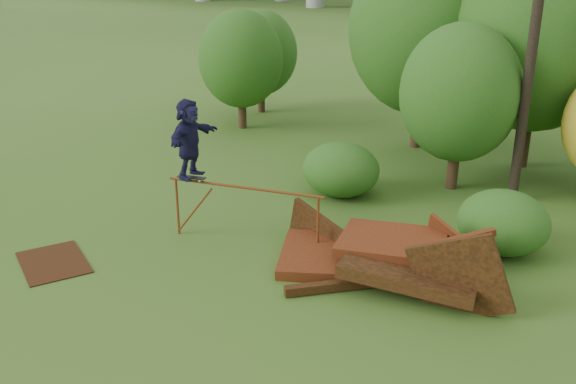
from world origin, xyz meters
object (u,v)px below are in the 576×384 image
Objects in this scene: scrap_pile at (382,259)px; utility_pole at (537,12)px; flat_plate at (53,262)px; skater at (189,139)px.

utility_pole reaches higher than scrap_pile.
utility_pole is (7.62, 9.85, 5.22)m from flat_plate.
utility_pole is at bearing -49.07° from skater.
skater reaches higher than flat_plate.
skater is at bearing -130.56° from utility_pole.
utility_pole is at bearing 79.64° from scrap_pile.
scrap_pile reaches higher than flat_plate.
skater is at bearing -170.62° from scrap_pile.
scrap_pile is at bearing -89.13° from skater.
skater is (-4.80, -0.79, 2.17)m from scrap_pile.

